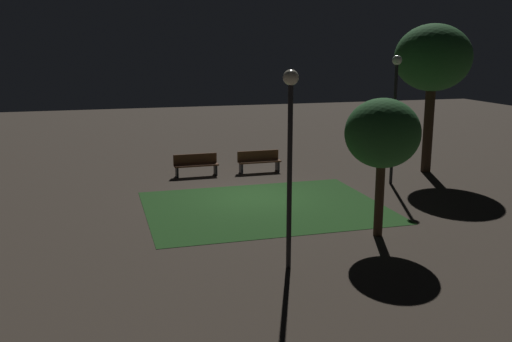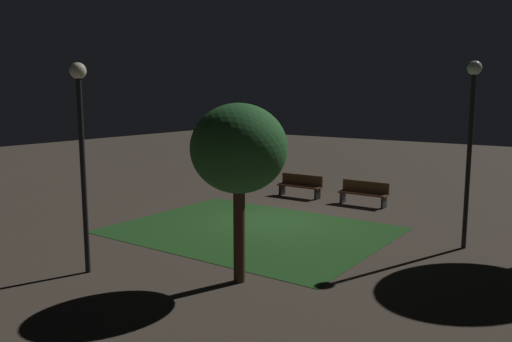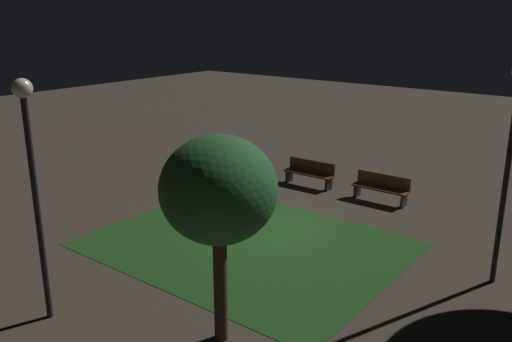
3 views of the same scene
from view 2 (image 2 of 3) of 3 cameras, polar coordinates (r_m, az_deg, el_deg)
ground_plane at (r=16.58m, az=2.02°, el=-5.61°), size 60.00×60.00×0.00m
grass_lawn at (r=15.53m, az=-0.51°, el=-6.56°), size 7.77×6.06×0.01m
bench_front_left at (r=19.25m, az=11.86°, el=-2.32°), size 1.80×0.50×0.88m
bench_near_trees at (r=20.45m, az=4.93°, el=-1.54°), size 1.81×0.51×0.88m
tree_right_canopy at (r=10.82m, az=-1.91°, el=2.35°), size 2.06×2.06×3.87m
lamp_post_plaza_east at (r=12.01m, az=-18.78°, el=3.99°), size 0.36×0.36×4.73m
lamp_post_plaza_west at (r=14.33m, az=22.70°, el=4.81°), size 0.36×0.36×4.88m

